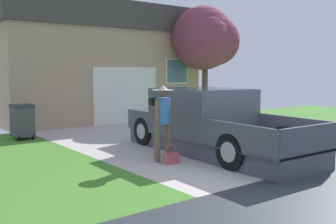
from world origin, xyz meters
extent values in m
cube|color=#BEB0AC|center=(0.00, 4.50, -0.03)|extent=(5.20, 9.00, 0.06)
cube|color=#447D2B|center=(8.60, 4.50, -0.03)|extent=(12.00, 9.00, 0.06)
cube|color=#454855|center=(0.16, 2.38, 0.21)|extent=(2.01, 5.64, 0.42)
cube|color=#454855|center=(0.17, 2.92, 1.04)|extent=(2.06, 2.33, 1.23)
cube|color=#1E2833|center=(0.17, 2.92, 1.40)|extent=(1.81, 2.14, 0.52)
cube|color=#454855|center=(0.23, 4.61, 0.70)|extent=(2.02, 1.19, 0.57)
cube|color=black|center=(0.10, 0.69, 0.45)|extent=(2.06, 2.25, 0.06)
cube|color=#454855|center=(-0.86, 0.72, 0.73)|extent=(0.13, 2.19, 0.62)
cube|color=#454855|center=(1.06, 0.66, 0.73)|extent=(0.13, 2.19, 0.62)
cube|color=#454855|center=(0.07, -0.38, 0.73)|extent=(1.98, 0.13, 0.62)
cube|color=black|center=(-0.89, 3.75, 1.31)|extent=(0.11, 0.18, 0.20)
cylinder|color=black|center=(-0.64, 4.47, 0.40)|extent=(0.29, 0.81, 0.80)
cylinder|color=#9E9EA3|center=(-0.64, 4.47, 0.40)|extent=(0.29, 0.45, 0.44)
cylinder|color=black|center=(1.09, 4.42, 0.40)|extent=(0.29, 0.81, 0.80)
cylinder|color=#9E9EA3|center=(1.09, 4.42, 0.40)|extent=(0.29, 0.45, 0.44)
cylinder|color=black|center=(-0.75, 0.94, 0.40)|extent=(0.29, 0.81, 0.80)
cylinder|color=#9E9EA3|center=(-0.75, 0.94, 0.40)|extent=(0.29, 0.45, 0.44)
cylinder|color=black|center=(0.97, 0.88, 0.40)|extent=(0.29, 0.81, 0.80)
cylinder|color=#9E9EA3|center=(0.97, 0.88, 0.40)|extent=(0.29, 0.45, 0.44)
cylinder|color=brown|center=(-1.61, 2.50, 0.46)|extent=(0.15, 0.15, 0.91)
cylinder|color=brown|center=(-1.25, 2.55, 0.46)|extent=(0.15, 0.15, 0.91)
cylinder|color=#3870B2|center=(-1.43, 2.53, 1.19)|extent=(0.32, 0.32, 0.61)
cylinder|color=brown|center=(-1.62, 2.50, 1.14)|extent=(0.09, 0.09, 0.65)
cylinder|color=brown|center=(-1.25, 2.55, 1.14)|extent=(0.09, 0.09, 0.65)
sphere|color=brown|center=(-1.43, 2.53, 1.63)|extent=(0.23, 0.23, 0.23)
cylinder|color=#BCB2A3|center=(-1.43, 2.53, 1.68)|extent=(0.51, 0.51, 0.01)
cone|color=#BCB2A3|center=(-1.43, 2.53, 1.74)|extent=(0.24, 0.24, 0.12)
cube|color=#B24C56|center=(-1.46, 2.18, 0.12)|extent=(0.34, 0.18, 0.24)
torus|color=#B24C56|center=(-1.46, 2.18, 0.29)|extent=(0.31, 0.02, 0.31)
cube|color=tan|center=(1.17, 11.73, 1.91)|extent=(8.54, 5.56, 3.83)
cube|color=#423D38|center=(1.17, 11.73, 4.38)|extent=(8.89, 5.78, 1.11)
cube|color=white|center=(1.45, 8.92, 1.14)|extent=(2.94, 0.06, 2.27)
cube|color=slate|center=(4.12, 8.92, 2.10)|extent=(1.10, 0.05, 1.00)
cube|color=silver|center=(4.12, 8.94, 2.10)|extent=(1.23, 0.02, 1.12)
cylinder|color=brown|center=(4.90, 7.95, 1.13)|extent=(0.25, 0.25, 2.25)
sphere|color=brown|center=(5.17, 7.62, 3.42)|extent=(2.14, 2.14, 2.14)
sphere|color=brown|center=(4.87, 8.07, 3.54)|extent=(2.78, 2.78, 2.78)
sphere|color=brown|center=(4.62, 7.72, 3.39)|extent=(2.40, 2.40, 2.40)
cube|color=#424247|center=(-3.14, 7.58, 0.54)|extent=(0.58, 0.68, 0.89)
cube|color=#2E2E31|center=(-3.14, 7.58, 1.03)|extent=(0.60, 0.71, 0.10)
cylinder|color=black|center=(-3.36, 7.31, 0.09)|extent=(0.05, 0.18, 0.18)
cylinder|color=black|center=(-2.92, 7.31, 0.09)|extent=(0.05, 0.18, 0.18)
camera|label=1|loc=(-6.86, -4.78, 2.12)|focal=41.82mm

